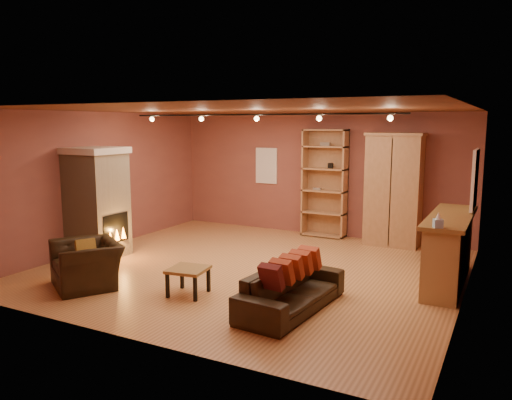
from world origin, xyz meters
The scene contains 16 objects.
floor centered at (0.00, 0.00, 0.00)m, with size 7.00×7.00×0.00m, color #A86D3B.
ceiling centered at (0.00, 0.00, 2.80)m, with size 7.00×7.00×0.00m, color brown.
back_wall centered at (0.00, 3.25, 1.40)m, with size 7.00×0.02×2.80m, color brown.
left_wall centered at (-3.50, 0.00, 1.40)m, with size 0.02×6.50×2.80m, color brown.
right_wall centered at (3.50, 0.00, 1.40)m, with size 0.02×6.50×2.80m, color brown.
fireplace centered at (-3.04, -0.60, 1.06)m, with size 1.01×0.98×2.12m.
back_window centered at (-1.30, 3.23, 1.55)m, with size 0.56×0.04×0.86m, color white.
bookcase centered at (0.25, 3.12, 1.24)m, with size 1.00×0.39×2.44m.
armoire centered at (1.82, 2.95, 1.19)m, with size 1.17×0.66×2.38m.
bar_counter centered at (3.20, 0.71, 0.57)m, with size 0.63×2.37×1.13m.
tissue_box centered at (3.15, -0.39, 1.22)m, with size 0.15×0.15×0.22m.
right_window centered at (3.47, 1.40, 1.65)m, with size 0.05×0.90×1.00m, color white.
loveseat centered at (1.41, -1.47, 0.40)m, with size 0.74×1.99×0.79m.
armchair centered at (-1.88, -2.04, 0.48)m, with size 1.31×1.19×0.96m.
coffee_table centered at (-0.22, -1.63, 0.35)m, with size 0.62×0.62×0.41m.
track_rail centered at (0.00, 0.20, 2.69)m, with size 5.20×0.09×0.13m.
Camera 1 is at (4.03, -7.60, 2.58)m, focal length 35.00 mm.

